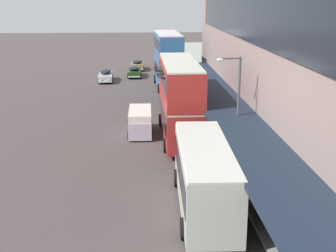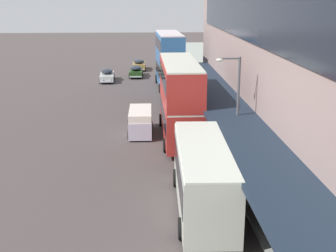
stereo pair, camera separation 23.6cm
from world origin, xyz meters
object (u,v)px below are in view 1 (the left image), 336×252
at_px(transit_bus_kerbside_front, 180,97).
at_px(street_lamp, 236,103).
at_px(transit_bus_kerbside_rear, 205,174).
at_px(sedan_trailing_mid, 105,75).
at_px(vw_van, 140,120).
at_px(sedan_far_back, 134,71).
at_px(pedestrian_at_kerb, 266,206).
at_px(sedan_oncoming_front, 137,65).
at_px(transit_bus_kerbside_far, 168,58).
at_px(sedan_lead_mid, 162,63).

bearing_deg(transit_bus_kerbside_front, street_lamp, -65.40).
xyz_separation_m(transit_bus_kerbside_rear, sedan_trailing_mid, (-7.43, 36.81, -1.19)).
bearing_deg(sedan_trailing_mid, vw_van, -79.58).
relative_size(transit_bus_kerbside_front, transit_bus_kerbside_rear, 1.12).
distance_m(sedan_far_back, pedestrian_at_kerb, 42.50).
relative_size(sedan_far_back, vw_van, 1.03).
height_order(transit_bus_kerbside_front, transit_bus_kerbside_rear, transit_bus_kerbside_front).
bearing_deg(transit_bus_kerbside_front, vw_van, 155.95).
bearing_deg(sedan_oncoming_front, sedan_far_back, -93.44).
bearing_deg(transit_bus_kerbside_front, transit_bus_kerbside_rear, -89.07).
bearing_deg(transit_bus_kerbside_front, sedan_far_back, 97.52).
xyz_separation_m(transit_bus_kerbside_front, transit_bus_kerbside_far, (0.34, 19.89, 0.23)).
xyz_separation_m(sedan_lead_mid, vw_van, (-3.35, -33.76, 0.34)).
bearing_deg(sedan_far_back, transit_bus_kerbside_front, -82.48).
bearing_deg(vw_van, sedan_trailing_mid, 100.42).
bearing_deg(vw_van, sedan_far_back, 91.45).
relative_size(sedan_far_back, sedan_lead_mid, 1.02).
bearing_deg(transit_bus_kerbside_front, sedan_lead_mid, 89.39).
distance_m(transit_bus_kerbside_front, sedan_oncoming_front, 33.54).
xyz_separation_m(transit_bus_kerbside_rear, street_lamp, (2.69, 6.03, 2.17)).
bearing_deg(transit_bus_kerbside_far, transit_bus_kerbside_rear, -90.25).
height_order(vw_van, pedestrian_at_kerb, pedestrian_at_kerb).
xyz_separation_m(sedan_far_back, vw_van, (0.66, -26.20, 0.35)).
relative_size(sedan_oncoming_front, sedan_trailing_mid, 0.88).
height_order(vw_van, street_lamp, street_lamp).
height_order(transit_bus_kerbside_far, sedan_trailing_mid, transit_bus_kerbside_far).
height_order(transit_bus_kerbside_far, pedestrian_at_kerb, transit_bus_kerbside_far).
distance_m(transit_bus_kerbside_front, sedan_trailing_mid, 25.63).
height_order(sedan_trailing_mid, pedestrian_at_kerb, pedestrian_at_kerb).
height_order(transit_bus_kerbside_rear, vw_van, transit_bus_kerbside_rear).
xyz_separation_m(transit_bus_kerbside_far, sedan_far_back, (-3.97, 7.64, -2.65)).
xyz_separation_m(transit_bus_kerbside_far, sedan_lead_mid, (0.04, 15.19, -2.64)).
xyz_separation_m(sedan_trailing_mid, sedan_lead_mid, (7.60, 10.61, -0.01)).
bearing_deg(sedan_oncoming_front, vw_van, -89.43).
height_order(sedan_oncoming_front, street_lamp, street_lamp).
xyz_separation_m(transit_bus_kerbside_far, sedan_trailing_mid, (-7.57, 4.59, -2.63)).
bearing_deg(sedan_lead_mid, sedan_far_back, -117.95).
bearing_deg(sedan_lead_mid, sedan_trailing_mid, -125.63).
bearing_deg(street_lamp, sedan_oncoming_front, 98.86).
height_order(sedan_far_back, pedestrian_at_kerb, pedestrian_at_kerb).
height_order(transit_bus_kerbside_rear, sedan_lead_mid, transit_bus_kerbside_rear).
xyz_separation_m(sedan_far_back, sedan_trailing_mid, (-3.59, -3.05, 0.02)).
relative_size(sedan_trailing_mid, pedestrian_at_kerb, 2.66).
xyz_separation_m(sedan_lead_mid, street_lamp, (2.51, -41.39, 3.37)).
height_order(transit_bus_kerbside_far, sedan_lead_mid, transit_bus_kerbside_far).
bearing_deg(transit_bus_kerbside_front, pedestrian_at_kerb, -79.14).
bearing_deg(transit_bus_kerbside_far, transit_bus_kerbside_front, -90.98).
xyz_separation_m(transit_bus_kerbside_rear, transit_bus_kerbside_far, (0.14, 32.23, 1.44)).
distance_m(transit_bus_kerbside_far, sedan_oncoming_front, 14.14).
bearing_deg(pedestrian_at_kerb, sedan_far_back, 98.68).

